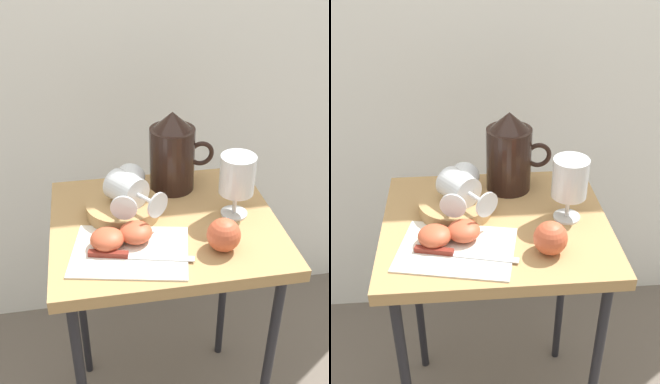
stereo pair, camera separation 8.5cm
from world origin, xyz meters
TOP-DOWN VIEW (x-y plane):
  - curtain_drape at (0.00, 0.52)m, footprint 2.40×0.03m
  - table at (0.00, 0.00)m, footprint 0.53×0.46m
  - linen_napkin at (-0.09, -0.10)m, footprint 0.28×0.23m
  - basket_tray at (-0.09, 0.05)m, footprint 0.18×0.18m
  - pitcher at (0.05, 0.15)m, footprint 0.17×0.12m
  - wine_glass_upright at (0.17, 0.00)m, footprint 0.08×0.08m
  - wine_glass_tipped_near at (-0.08, 0.06)m, footprint 0.10×0.15m
  - wine_glass_tipped_far at (-0.08, 0.04)m, footprint 0.14×0.16m
  - apple_half_left at (-0.14, -0.08)m, footprint 0.07×0.07m
  - apple_half_right at (-0.08, -0.07)m, footprint 0.07×0.07m
  - apple_whole at (0.11, -0.13)m, footprint 0.07×0.07m
  - knife at (-0.11, -0.12)m, footprint 0.22×0.07m

SIDE VIEW (x-z plane):
  - table at x=0.00m, z-range 0.28..0.99m
  - linen_napkin at x=-0.09m, z-range 0.72..0.72m
  - knife at x=-0.11m, z-range 0.72..0.73m
  - basket_tray at x=-0.09m, z-range 0.72..0.75m
  - apple_half_left at x=-0.14m, z-range 0.72..0.76m
  - apple_half_right at x=-0.08m, z-range 0.72..0.76m
  - apple_whole at x=0.11m, z-range 0.72..0.79m
  - wine_glass_tipped_near at x=-0.08m, z-range 0.75..0.82m
  - wine_glass_tipped_far at x=-0.08m, z-range 0.75..0.83m
  - pitcher at x=0.05m, z-range 0.70..0.91m
  - wine_glass_upright at x=0.17m, z-range 0.74..0.89m
  - curtain_drape at x=0.00m, z-range 0.00..2.07m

